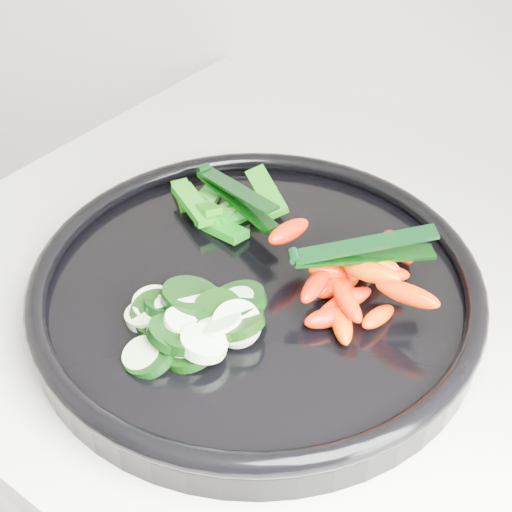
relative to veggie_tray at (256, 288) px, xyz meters
The scene contains 6 objects.
veggie_tray is the anchor object (origin of this frame).
cucumber_pile 0.07m from the veggie_tray, 100.93° to the right, with size 0.12×0.13×0.04m.
carrot_pile 0.08m from the veggie_tray, 25.54° to the left, with size 0.15×0.16×0.06m.
pepper_pile 0.10m from the veggie_tray, 142.09° to the left, with size 0.12×0.11×0.03m.
tong_carrot 0.10m from the veggie_tray, 25.20° to the left, with size 0.09×0.09×0.02m.
tong_pepper 0.10m from the veggie_tray, 138.71° to the left, with size 0.11×0.05×0.02m.
Camera 1 is at (-0.42, 1.28, 1.35)m, focal length 50.00 mm.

